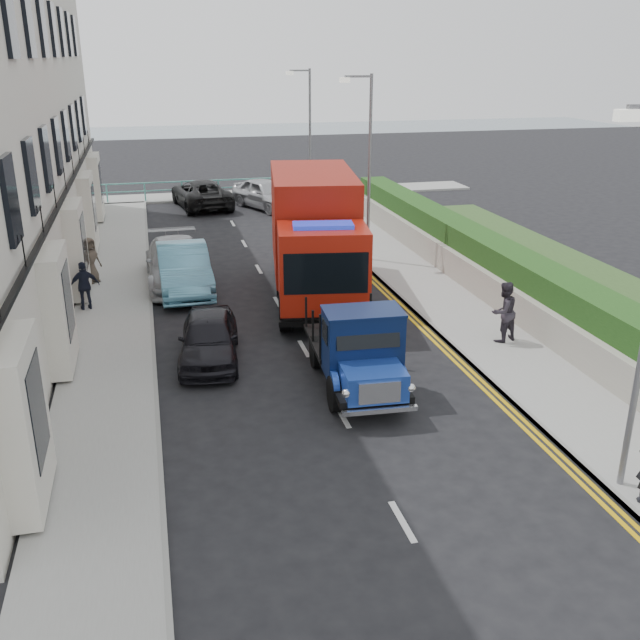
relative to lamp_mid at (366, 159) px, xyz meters
The scene contains 19 objects.
ground 15.15m from the lamp_mid, 106.61° to the right, with size 120.00×120.00×0.00m, color black.
pavement_west 11.33m from the lamp_mid, 151.93° to the right, with size 2.40×38.00×0.12m, color gray.
pavement_east 6.46m from the lamp_mid, 77.35° to the right, with size 2.60×38.00×0.12m, color gray.
promenade 16.06m from the lamp_mid, 105.56° to the left, with size 30.00×2.50×0.12m, color gray.
sea_plane 46.36m from the lamp_mid, 95.19° to the left, with size 120.00×120.00×0.00m, color slate.
garden_east 6.62m from the lamp_mid, 58.76° to the right, with size 1.45×28.00×1.75m.
seafront_railing 15.19m from the lamp_mid, 106.39° to the left, with size 13.00×0.08×1.11m.
lamp_mid is the anchor object (origin of this frame).
lamp_far 10.00m from the lamp_mid, 90.00° to the left, with size 1.23×0.18×7.00m.
bedford_lorry 11.93m from the lamp_mid, 107.44° to the right, with size 2.04×4.62×2.14m.
red_lorry 4.95m from the lamp_mid, 128.14° to the right, with size 3.75×8.00×4.03m.
parked_car_front 11.14m from the lamp_mid, 129.66° to the right, with size 1.51×3.77×1.28m, color black.
parked_car_mid 8.00m from the lamp_mid, 164.17° to the right, with size 1.67×4.80×1.58m, color #5EAACA.
parked_car_rear 8.01m from the lamp_mid, behind, with size 2.10×5.18×1.50m, color #B9BABE.
seafront_car_left 13.71m from the lamp_mid, 113.35° to the left, with size 2.43×5.28×1.47m, color black.
seafront_car_right 11.72m from the lamp_mid, 100.24° to the left, with size 1.85×4.59×1.56m, color #B1B3B7.
pedestrian_east_far 9.57m from the lamp_mid, 82.02° to the right, with size 0.83×0.65×1.71m, color #2E2831.
pedestrian_west_near 11.20m from the lamp_mid, 161.04° to the right, with size 0.89×0.37×1.53m, color black.
pedestrian_west_far 10.65m from the lamp_mid, behind, with size 0.78×0.51×1.60m, color #473E33.
Camera 1 is at (-3.85, -11.77, 7.65)m, focal length 40.00 mm.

